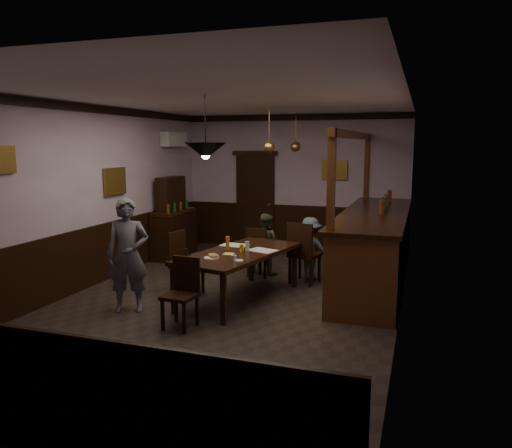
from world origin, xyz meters
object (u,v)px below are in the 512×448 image
at_px(person_seated_right, 310,249).
at_px(sideboard, 173,225).
at_px(chair_far_right, 303,250).
at_px(person_standing, 128,255).
at_px(chair_near, 183,289).
at_px(bar_counter, 375,245).
at_px(pendant_brass_mid, 269,147).
at_px(dining_table, 239,256).
at_px(soda_can, 242,249).
at_px(coffee_cup, 234,258).
at_px(chair_side, 183,260).
at_px(pendant_brass_far, 296,147).
at_px(person_seated_left, 265,244).
at_px(pendant_iron, 206,151).
at_px(chair_far_left, 258,250).

relative_size(person_seated_right, sideboard, 0.66).
xyz_separation_m(chair_far_right, person_standing, (-2.02, -2.12, 0.22)).
distance_m(chair_near, bar_counter, 3.68).
bearing_deg(pendant_brass_mid, person_standing, -115.68).
xyz_separation_m(dining_table, pendant_brass_mid, (-0.04, 1.64, 1.61)).
distance_m(dining_table, sideboard, 3.32).
xyz_separation_m(bar_counter, pendant_brass_mid, (-1.89, -0.05, 1.65)).
xyz_separation_m(chair_far_right, sideboard, (-3.07, 1.21, 0.09)).
bearing_deg(soda_can, pendant_brass_mid, 93.43).
height_order(chair_far_right, coffee_cup, chair_far_right).
xyz_separation_m(chair_side, pendant_brass_far, (1.12, 2.77, 1.75)).
distance_m(person_seated_left, bar_counter, 1.95).
relative_size(person_seated_left, pendant_brass_far, 1.37).
bearing_deg(person_standing, chair_side, 47.05).
relative_size(chair_side, person_standing, 0.62).
bearing_deg(bar_counter, chair_far_right, -154.04).
height_order(person_standing, person_seated_right, person_standing).
relative_size(sideboard, pendant_brass_far, 2.07).
xyz_separation_m(pendant_iron, pendant_brass_mid, (0.14, 2.42, 0.03)).
bearing_deg(pendant_brass_far, person_seated_right, -65.48).
height_order(person_seated_left, pendant_iron, pendant_iron).
distance_m(sideboard, pendant_brass_far, 3.02).
xyz_separation_m(person_seated_left, pendant_iron, (-0.08, -2.39, 1.71)).
bearing_deg(chair_near, dining_table, 81.57).
bearing_deg(soda_can, chair_far_left, 98.29).
xyz_separation_m(chair_far_right, bar_counter, (1.14, 0.55, 0.06)).
xyz_separation_m(chair_near, bar_counter, (2.16, 2.98, 0.15)).
xyz_separation_m(chair_near, soda_can, (0.37, 1.22, 0.31)).
xyz_separation_m(soda_can, pendant_iron, (-0.24, -0.71, 1.45)).
bearing_deg(chair_far_left, chair_far_right, 167.62).
bearing_deg(chair_far_right, soda_can, 74.80).
xyz_separation_m(chair_far_left, person_seated_left, (0.05, 0.27, 0.06)).
xyz_separation_m(chair_near, pendant_iron, (0.13, 0.51, 1.77)).
bearing_deg(person_standing, pendant_iron, -13.30).
distance_m(dining_table, pendant_brass_mid, 2.30).
relative_size(person_seated_left, coffee_cup, 13.90).
relative_size(dining_table, pendant_iron, 2.79).
relative_size(person_seated_left, pendant_iron, 1.31).
bearing_deg(bar_counter, chair_side, -149.13).
bearing_deg(coffee_cup, sideboard, 142.95).
relative_size(person_seated_right, pendant_iron, 1.31).
bearing_deg(person_seated_left, chair_far_right, 167.95).
xyz_separation_m(chair_far_left, person_standing, (-1.16, -2.33, 0.32)).
distance_m(soda_can, pendant_iron, 1.63).
bearing_deg(chair_near, chair_side, 121.43).
height_order(chair_side, pendant_iron, pendant_iron).
xyz_separation_m(chair_far_left, pendant_brass_mid, (0.10, 0.30, 1.81)).
bearing_deg(sideboard, person_standing, -72.52).
xyz_separation_m(person_seated_left, pendant_brass_far, (0.26, 1.16, 1.74)).
relative_size(person_seated_left, person_seated_right, 1.00).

